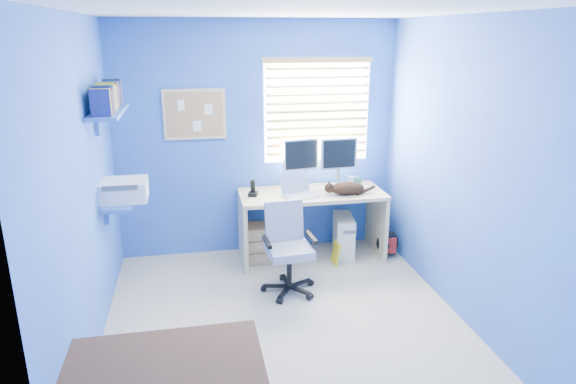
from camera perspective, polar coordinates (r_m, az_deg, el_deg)
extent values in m
cube|color=#ABA18A|center=(4.51, -0.31, -14.18)|extent=(3.00, 3.20, 0.00)
cube|color=white|center=(3.85, -0.37, 19.43)|extent=(3.00, 3.20, 0.00)
cube|color=#3A4BB9|center=(5.54, -3.41, 5.76)|extent=(3.00, 0.01, 2.50)
cube|color=#3A4BB9|center=(2.55, 6.42, -8.61)|extent=(3.00, 0.01, 2.50)
cube|color=#3A4BB9|center=(4.02, -21.85, 0.03)|extent=(0.01, 3.20, 2.50)
cube|color=#3A4BB9|center=(4.52, 18.72, 2.19)|extent=(0.01, 3.20, 2.50)
cube|color=tan|center=(5.55, 2.61, -3.66)|extent=(1.53, 0.65, 0.74)
cube|color=silver|center=(5.26, 1.37, 0.66)|extent=(0.39, 0.35, 0.22)
cube|color=silver|center=(5.53, 1.43, 3.21)|extent=(0.41, 0.19, 0.54)
cube|color=silver|center=(5.60, 5.60, 3.31)|extent=(0.41, 0.14, 0.54)
cube|color=black|center=(5.30, -3.92, 0.46)|extent=(0.12, 0.13, 0.17)
imported|color=#2A6F5B|center=(5.63, 7.76, 1.00)|extent=(0.10, 0.09, 0.10)
cylinder|color=silver|center=(5.80, 7.27, 1.36)|extent=(0.13, 0.13, 0.07)
ellipsoid|color=black|center=(5.38, 6.61, 0.42)|extent=(0.37, 0.21, 0.13)
cube|color=beige|center=(5.67, 6.19, -4.87)|extent=(0.26, 0.46, 0.45)
cube|color=tan|center=(5.54, -3.16, -5.61)|extent=(0.35, 0.28, 0.41)
cube|color=yellow|center=(5.50, 5.36, -6.77)|extent=(0.03, 0.17, 0.24)
ellipsoid|color=black|center=(5.77, 10.97, -5.56)|extent=(0.30, 0.26, 0.29)
cylinder|color=black|center=(4.96, 0.14, -10.69)|extent=(0.52, 0.52, 0.06)
cylinder|color=black|center=(4.87, 0.14, -8.69)|extent=(0.05, 0.05, 0.32)
cube|color=#9EA5B5|center=(4.78, 0.14, -6.51)|extent=(0.42, 0.42, 0.08)
cube|color=#9EA5B5|center=(4.87, -0.44, -3.16)|extent=(0.36, 0.09, 0.38)
cube|color=white|center=(5.60, 3.23, 9.01)|extent=(1.15, 0.01, 1.10)
cube|color=tan|center=(5.57, 3.31, 8.96)|extent=(1.10, 0.03, 1.00)
cube|color=tan|center=(5.42, -10.34, 8.48)|extent=(0.64, 0.02, 0.52)
cube|color=tan|center=(5.42, -10.34, 8.47)|extent=(0.58, 0.01, 0.46)
cube|color=#3360AE|center=(4.80, -18.24, -1.02)|extent=(0.26, 0.55, 0.03)
cube|color=silver|center=(4.76, -17.88, 0.21)|extent=(0.42, 0.34, 0.18)
cube|color=#3360AE|center=(4.62, -19.30, 8.43)|extent=(0.24, 0.90, 0.03)
cube|color=navy|center=(4.61, -19.58, 9.95)|extent=(0.15, 0.80, 0.22)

